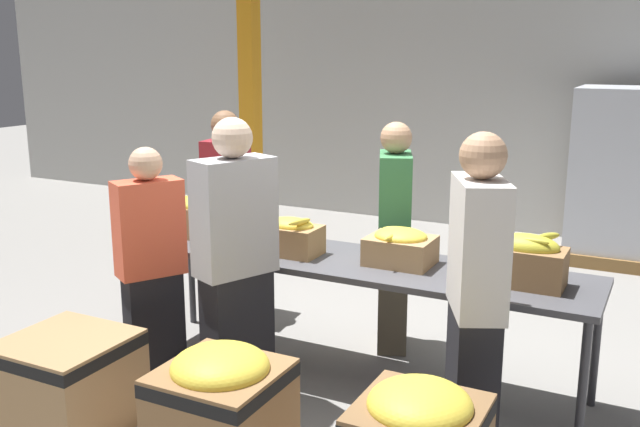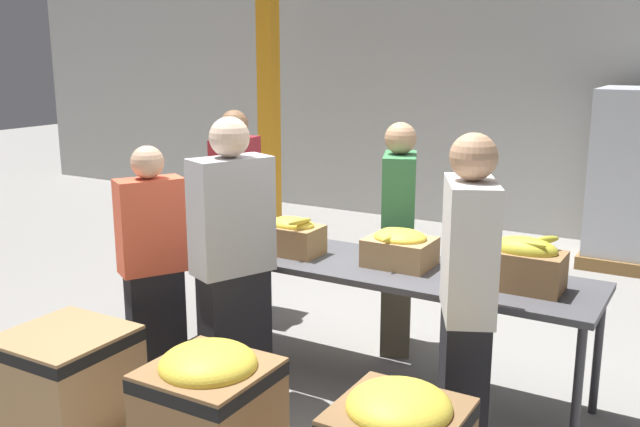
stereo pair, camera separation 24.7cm
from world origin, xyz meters
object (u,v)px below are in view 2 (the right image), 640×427
at_px(volunteer_1, 466,306).
at_px(support_pillar, 268,62).
at_px(donation_bin_0, 67,373).
at_px(pallet_stack_1, 638,180).
at_px(volunteer_4, 237,214).
at_px(banana_box_2, 400,247).
at_px(volunteer_3, 153,266).
at_px(banana_box_3, 523,263).
at_px(volunteer_2, 398,239).
at_px(donation_bin_1, 210,407).
at_px(volunteer_0, 233,265).
at_px(banana_box_0, 202,215).
at_px(sorting_table, 349,267).
at_px(banana_box_1, 292,235).

height_order(volunteer_1, support_pillar, support_pillar).
height_order(donation_bin_0, pallet_stack_1, pallet_stack_1).
xyz_separation_m(volunteer_4, support_pillar, (-1.13, 2.14, 1.17)).
height_order(banana_box_2, volunteer_4, volunteer_4).
bearing_deg(volunteer_3, banana_box_3, -43.52).
distance_m(volunteer_2, donation_bin_0, 2.34).
xyz_separation_m(volunteer_1, donation_bin_1, (-1.07, -0.75, -0.50)).
height_order(volunteer_0, donation_bin_1, volunteer_0).
distance_m(banana_box_2, donation_bin_1, 1.55).
bearing_deg(volunteer_4, banana_box_3, 69.56).
bearing_deg(banana_box_0, banana_box_3, -1.14).
xyz_separation_m(sorting_table, pallet_stack_1, (1.29, 3.68, 0.11)).
xyz_separation_m(banana_box_3, donation_bin_0, (-2.25, -1.33, -0.66)).
bearing_deg(banana_box_3, pallet_stack_1, 87.25).
relative_size(volunteer_3, volunteer_4, 0.93).
bearing_deg(donation_bin_1, volunteer_4, 123.12).
relative_size(sorting_table, volunteer_0, 1.78).
distance_m(banana_box_1, volunteer_3, 0.92).
distance_m(banana_box_0, banana_box_3, 2.34).
bearing_deg(donation_bin_0, banana_box_0, 93.83).
height_order(donation_bin_0, support_pillar, support_pillar).
height_order(banana_box_3, donation_bin_0, banana_box_3).
relative_size(banana_box_1, volunteer_2, 0.24).
distance_m(sorting_table, support_pillar, 3.93).
bearing_deg(volunteer_1, donation_bin_1, 100.02).
relative_size(donation_bin_0, pallet_stack_1, 0.37).
distance_m(banana_box_3, volunteer_2, 1.21).
bearing_deg(support_pillar, volunteer_2, -40.31).
height_order(sorting_table, volunteer_2, volunteer_2).
xyz_separation_m(volunteer_3, support_pillar, (-1.41, 3.42, 1.23)).
bearing_deg(volunteer_4, banana_box_2, 65.16).
xyz_separation_m(volunteer_2, volunteer_3, (-1.17, -1.24, -0.05)).
height_order(volunteer_4, donation_bin_1, volunteer_4).
bearing_deg(donation_bin_1, support_pillar, 120.39).
relative_size(volunteer_1, pallet_stack_1, 0.99).
height_order(volunteer_2, volunteer_3, volunteer_2).
xyz_separation_m(banana_box_0, support_pillar, (-1.27, 2.75, 1.04)).
relative_size(banana_box_3, volunteer_2, 0.27).
height_order(sorting_table, volunteer_0, volunteer_0).
xyz_separation_m(banana_box_0, volunteer_0, (0.78, -0.67, -0.08)).
distance_m(volunteer_1, volunteer_2, 1.49).
bearing_deg(banana_box_1, volunteer_4, 144.34).
bearing_deg(banana_box_0, banana_box_2, 0.51).
height_order(banana_box_3, donation_bin_1, banana_box_3).
distance_m(sorting_table, volunteer_2, 0.60).
height_order(banana_box_2, donation_bin_1, banana_box_2).
xyz_separation_m(volunteer_1, donation_bin_0, (-2.12, -0.75, -0.57)).
bearing_deg(pallet_stack_1, banana_box_3, -92.75).
bearing_deg(banana_box_2, volunteer_2, 114.93).
distance_m(volunteer_2, support_pillar, 3.58).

